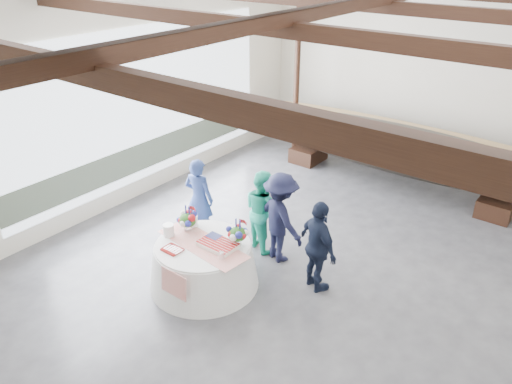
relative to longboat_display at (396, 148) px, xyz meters
The scene contains 12 objects.
floor 4.69m from the longboat_display, 80.53° to the right, with size 10.00×12.00×0.01m, color #3D3D42.
wall_back 2.12m from the longboat_display, 62.55° to the left, with size 10.00×0.02×4.50m, color silver.
wall_left 6.36m from the longboat_display, 133.05° to the right, with size 0.02×12.00×4.50m, color silver.
pavilion_structure 4.92m from the longboat_display, 78.59° to the right, with size 9.80×11.76×4.50m.
open_bay 5.56m from the longboat_display, 139.80° to the right, with size 0.03×7.00×3.20m.
longboat_display is the anchor object (origin of this frame).
banquet_table 5.51m from the longboat_display, 99.38° to the right, with size 1.80×1.80×0.77m.
tabletop_items 5.32m from the longboat_display, 100.03° to the right, with size 1.71×1.02×0.40m.
guest_woman_blue 4.78m from the longboat_display, 114.49° to the right, with size 0.58×0.38×1.60m, color navy.
guest_woman_teal 4.01m from the longboat_display, 101.75° to the right, with size 0.75×0.58×1.53m, color #22B08E.
guest_man_left 4.06m from the longboat_display, 94.74° to the right, with size 1.07×0.62×1.66m, color black.
guest_man_right 4.42m from the longboat_display, 81.81° to the right, with size 0.93×0.39×1.58m, color black.
Camera 1 is at (3.14, -5.65, 5.14)m, focal length 35.00 mm.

